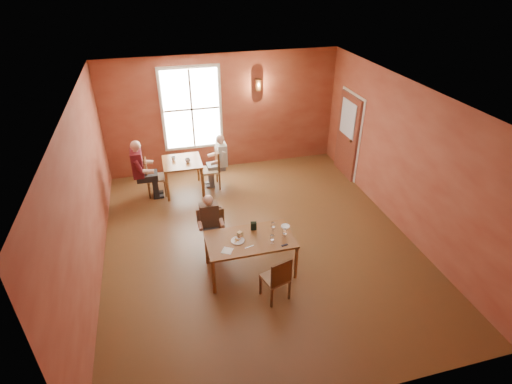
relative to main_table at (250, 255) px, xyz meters
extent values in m
cube|color=brown|center=(0.37, 0.79, -0.36)|extent=(6.00, 7.00, 0.01)
cube|color=brown|center=(0.37, 4.29, 1.14)|extent=(6.00, 0.04, 3.00)
cube|color=brown|center=(0.37, -2.71, 1.14)|extent=(6.00, 0.04, 3.00)
cube|color=brown|center=(-2.63, 0.79, 1.14)|extent=(0.04, 7.00, 3.00)
cube|color=brown|center=(3.37, 0.79, 1.14)|extent=(0.04, 7.00, 3.00)
cube|color=white|center=(0.37, 0.79, 2.64)|extent=(6.00, 7.00, 0.04)
cube|color=white|center=(-0.43, 4.24, 1.34)|extent=(1.36, 0.10, 1.96)
cube|color=maroon|center=(3.31, 3.09, 0.69)|extent=(0.12, 1.04, 2.10)
cylinder|color=brown|center=(1.27, 4.19, 1.84)|extent=(0.16, 0.16, 0.28)
cylinder|color=white|center=(-0.22, -0.01, 0.38)|extent=(0.25, 0.25, 0.03)
cube|color=tan|center=(-0.17, 0.09, 0.41)|extent=(0.10, 0.10, 0.09)
cube|color=black|center=(0.12, 0.23, 0.45)|extent=(0.11, 0.08, 0.17)
cube|color=silver|center=(-0.06, -0.22, 0.36)|extent=(0.17, 0.06, 0.00)
cube|color=white|center=(-0.45, -0.22, 0.36)|extent=(0.23, 0.23, 0.01)
cylinder|color=white|center=(0.71, 0.19, 0.37)|extent=(0.21, 0.21, 0.01)
cube|color=black|center=(0.53, -0.33, 0.37)|extent=(0.12, 0.05, 0.01)
imported|color=silver|center=(-0.73, 3.14, 0.48)|extent=(0.16, 0.16, 0.10)
imported|color=silver|center=(-1.05, 3.33, 0.48)|extent=(0.11, 0.11, 0.09)
camera|label=1|loc=(-1.32, -5.42, 4.64)|focal=28.00mm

